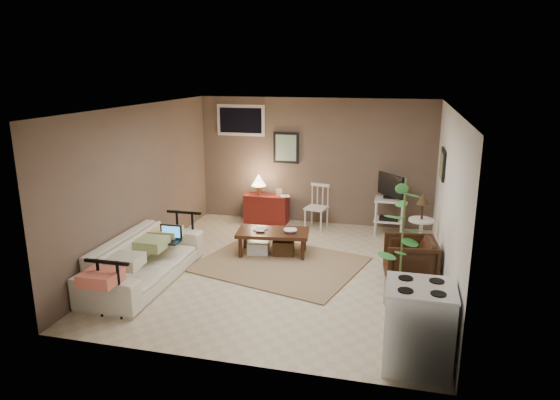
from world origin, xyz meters
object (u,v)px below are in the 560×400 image
(spindle_chair, at_px, (317,208))
(coffee_table, at_px, (272,241))
(tv_stand, at_px, (390,203))
(red_console, at_px, (266,206))
(potted_plant, at_px, (402,238))
(sofa, at_px, (144,252))
(side_table, at_px, (422,218))
(armchair, at_px, (410,258))
(stove, at_px, (418,326))

(spindle_chair, bearing_deg, coffee_table, -105.60)
(spindle_chair, distance_m, tv_stand, 1.34)
(red_console, relative_size, tv_stand, 0.87)
(red_console, height_order, potted_plant, potted_plant)
(coffee_table, xyz_separation_m, red_console, (-0.58, 1.68, 0.09))
(tv_stand, bearing_deg, sofa, -137.60)
(sofa, relative_size, side_table, 2.07)
(coffee_table, distance_m, side_table, 2.38)
(red_console, xyz_separation_m, armchair, (2.71, -2.23, 0.02))
(sofa, height_order, stove, stove)
(coffee_table, xyz_separation_m, stove, (2.20, -2.64, 0.20))
(sofa, distance_m, potted_plant, 3.52)
(tv_stand, bearing_deg, spindle_chair, 178.49)
(red_console, height_order, spindle_chair, red_console)
(tv_stand, bearing_deg, armchair, -80.17)
(spindle_chair, xyz_separation_m, tv_stand, (1.33, -0.04, 0.20))
(tv_stand, xyz_separation_m, side_table, (0.53, -1.10, 0.07))
(red_console, bearing_deg, sofa, -106.24)
(side_table, relative_size, stove, 1.21)
(sofa, bearing_deg, armchair, -76.44)
(red_console, xyz_separation_m, potted_plant, (2.59, -2.97, 0.56))
(potted_plant, distance_m, stove, 1.44)
(spindle_chair, distance_m, armchair, 2.72)
(coffee_table, relative_size, spindle_chair, 1.46)
(coffee_table, distance_m, sofa, 2.06)
(tv_stand, height_order, stove, tv_stand)
(coffee_table, height_order, sofa, sofa)
(coffee_table, height_order, stove, stove)
(stove, bearing_deg, red_console, 122.80)
(stove, bearing_deg, side_table, 88.31)
(spindle_chair, bearing_deg, potted_plant, -61.42)
(armchair, xyz_separation_m, stove, (0.07, -2.09, 0.09))
(sofa, xyz_separation_m, spindle_chair, (1.92, 3.00, -0.04))
(sofa, bearing_deg, side_table, -63.69)
(red_console, xyz_separation_m, tv_stand, (2.35, -0.13, 0.25))
(potted_plant, relative_size, stove, 1.90)
(side_table, distance_m, armchair, 1.05)
(spindle_chair, height_order, stove, stove)
(sofa, xyz_separation_m, red_console, (0.90, 3.10, -0.10))
(coffee_table, height_order, spindle_chair, spindle_chair)
(potted_plant, bearing_deg, spindle_chair, 118.58)
(sofa, distance_m, side_table, 4.22)
(sofa, xyz_separation_m, side_table, (3.78, 1.87, 0.23))
(sofa, bearing_deg, coffee_table, -46.18)
(red_console, bearing_deg, armchair, -39.38)
(spindle_chair, xyz_separation_m, stove, (1.76, -4.22, 0.05))
(spindle_chair, height_order, armchair, spindle_chair)
(red_console, relative_size, armchair, 1.37)
(spindle_chair, bearing_deg, tv_stand, -1.51)
(tv_stand, height_order, armchair, tv_stand)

